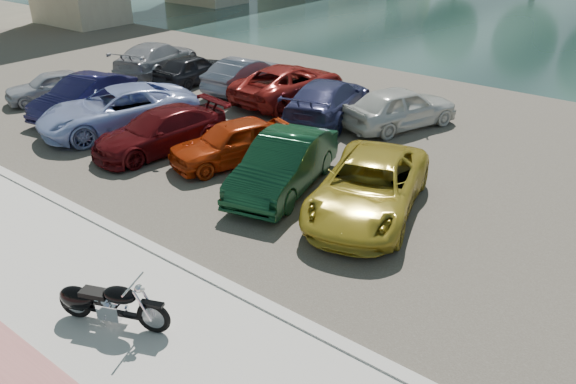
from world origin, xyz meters
name	(u,v)px	position (x,y,z in m)	size (l,w,h in m)	color
ground	(123,322)	(0.00, 0.00, 0.00)	(200.00, 200.00, 0.00)	#595447
promenade	(77,349)	(0.00, -1.00, 0.05)	(60.00, 6.00, 0.10)	#BCB8B1
kerb	(198,272)	(0.00, 2.00, 0.07)	(60.00, 0.30, 0.14)	#BCB8B1
parking_lot	(395,149)	(0.00, 11.00, 0.02)	(60.00, 18.00, 0.04)	#464038
motorcycle	(103,303)	(-0.15, -0.26, 0.56)	(2.21, 1.14, 1.05)	black
car_0	(51,86)	(-13.65, 6.96, 0.65)	(1.45, 3.60, 1.23)	#A9ACB5
car_1	(84,96)	(-11.05, 6.77, 0.77)	(1.54, 4.42, 1.46)	#121136
car_2	(118,110)	(-8.61, 6.50, 0.81)	(2.55, 5.52, 1.54)	#9BADE2
car_3	(161,131)	(-6.00, 6.20, 0.71)	(1.87, 4.61, 1.34)	#4E0B0E
car_4	(233,142)	(-3.46, 6.90, 0.72)	(1.62, 4.02, 1.37)	#B0300B
car_5	(284,164)	(-1.09, 6.43, 0.80)	(1.61, 4.63, 1.52)	#0E341D
car_6	(369,187)	(1.50, 6.69, 0.77)	(2.41, 5.23, 1.45)	gold
car_7	(157,58)	(-13.55, 12.44, 0.78)	(2.08, 5.11, 1.48)	gray
car_8	(193,69)	(-10.98, 12.34, 0.70)	(1.56, 3.87, 1.32)	black
car_9	(245,74)	(-8.36, 12.96, 0.74)	(1.49, 4.26, 1.40)	slate
car_10	(289,83)	(-5.95, 12.94, 0.78)	(2.46, 5.33, 1.48)	maroon
car_11	(328,100)	(-3.43, 12.06, 0.80)	(2.12, 5.20, 1.51)	navy
car_12	(400,107)	(-0.88, 12.92, 0.79)	(1.78, 4.43, 1.51)	silver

